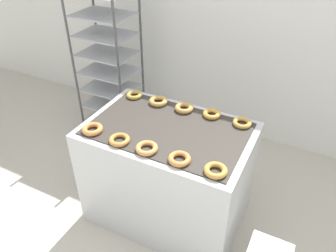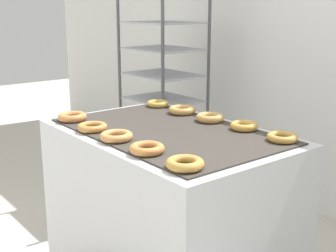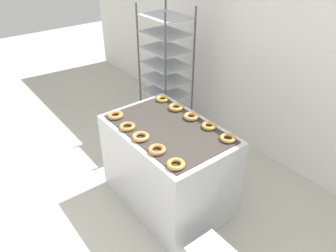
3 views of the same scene
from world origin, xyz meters
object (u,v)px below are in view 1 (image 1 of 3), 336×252
baking_rack_cart (108,63)px  donut_near_rightmost (216,170)px  donut_near_leftmost (92,129)px  donut_far_rightmost (242,123)px  donut_near_right (180,159)px  donut_far_left (158,101)px  fryer_machine (168,174)px  donut_far_right (212,114)px  donut_near_center (147,148)px  donut_near_left (119,140)px  donut_far_leftmost (134,95)px  donut_far_center (184,108)px

baking_rack_cart → donut_near_rightmost: size_ratio=11.53×
donut_near_leftmost → donut_far_rightmost: size_ratio=1.09×
baking_rack_cart → donut_far_rightmost: baking_rack_cart is taller
donut_near_right → donut_far_left: 0.73m
baking_rack_cart → donut_near_right: baking_rack_cart is taller
donut_far_left → donut_far_rightmost: (0.70, 0.01, -0.00)m
baking_rack_cart → donut_far_rightmost: bearing=-19.1°
fryer_machine → donut_near_right: bearing=-51.8°
donut_near_leftmost → donut_near_right: (0.69, -0.01, -0.00)m
donut_far_right → donut_near_leftmost: bearing=-140.1°
donut_near_leftmost → donut_far_right: (0.69, 0.57, -0.00)m
donut_far_right → donut_far_rightmost: bearing=-2.5°
donut_near_leftmost → donut_far_left: size_ratio=1.00×
fryer_machine → donut_near_center: bearing=-92.0°
donut_near_center → donut_near_rightmost: (0.48, 0.00, 0.00)m
donut_near_left → donut_far_rightmost: size_ratio=1.05×
fryer_machine → donut_near_leftmost: (-0.46, -0.28, 0.47)m
donut_far_leftmost → donut_far_right: donut_far_right is taller
donut_near_center → donut_far_left: bearing=111.1°
donut_near_center → donut_far_right: (0.23, 0.59, 0.00)m
baking_rack_cart → donut_near_leftmost: size_ratio=11.12×
fryer_machine → donut_far_center: bearing=90.9°
donut_near_left → donut_far_left: (-0.01, 0.58, 0.00)m
donut_near_center → donut_far_center: donut_far_center is taller
baking_rack_cart → donut_far_leftmost: bearing=-39.7°
donut_near_center → donut_far_leftmost: (-0.45, 0.58, -0.00)m
donut_near_center → donut_far_rightmost: (0.48, 0.58, -0.00)m
donut_near_left → donut_near_right: size_ratio=0.99×
donut_near_center → donut_near_left: bearing=-179.1°
donut_near_right → donut_near_rightmost: (0.24, 0.00, 0.00)m
donut_near_leftmost → donut_far_leftmost: bearing=89.8°
donut_near_right → donut_near_rightmost: same height
donut_far_rightmost → baking_rack_cart: bearing=160.9°
donut_far_right → fryer_machine: bearing=-126.9°
baking_rack_cart → donut_near_left: 1.45m
donut_near_rightmost → donut_far_center: (-0.47, 0.57, 0.00)m
baking_rack_cart → donut_far_center: size_ratio=11.49×
donut_near_rightmost → donut_far_right: bearing=112.7°
donut_far_leftmost → donut_far_rightmost: 0.93m
baking_rack_cart → donut_far_right: size_ratio=12.32×
donut_near_leftmost → donut_near_rightmost: 0.93m
donut_far_left → donut_near_rightmost: bearing=-39.2°
fryer_machine → donut_far_left: size_ratio=8.02×
donut_near_leftmost → donut_near_rightmost: size_ratio=1.04×
donut_near_rightmost → donut_far_right: 0.64m
baking_rack_cart → donut_near_center: (1.12, -1.13, 0.05)m
donut_far_rightmost → donut_far_left: bearing=-179.5°
donut_far_rightmost → fryer_machine: bearing=-148.3°
donut_near_center → fryer_machine: bearing=88.0°
donut_far_center → donut_far_rightmost: donut_far_center is taller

